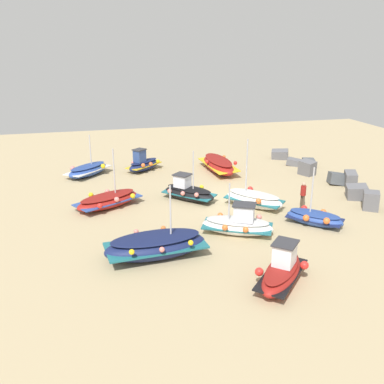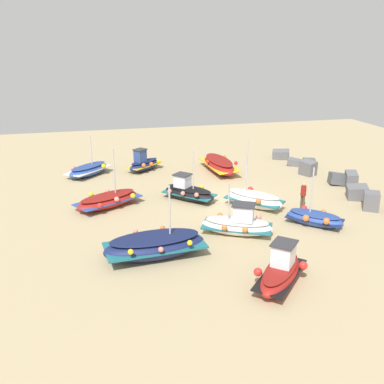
% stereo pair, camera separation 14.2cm
% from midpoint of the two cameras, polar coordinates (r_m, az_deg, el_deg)
% --- Properties ---
extents(ground_plane, '(51.73, 51.73, 0.00)m').
position_cam_midpoint_polar(ground_plane, '(27.37, 4.61, -1.11)').
color(ground_plane, tan).
extents(fishing_boat_0, '(3.43, 3.34, 3.26)m').
position_cam_midpoint_polar(fishing_boat_0, '(27.20, -0.34, 0.04)').
color(fishing_boat_0, black).
rests_on(fishing_boat_0, ground_plane).
extents(fishing_boat_1, '(3.47, 3.34, 1.78)m').
position_cam_midpoint_polar(fishing_boat_1, '(18.28, 11.79, -10.16)').
color(fishing_boat_1, maroon).
rests_on(fishing_boat_1, ground_plane).
extents(fishing_boat_2, '(2.89, 3.12, 1.80)m').
position_cam_midpoint_polar(fishing_boat_2, '(33.79, -6.19, 3.71)').
color(fishing_boat_2, navy).
rests_on(fishing_boat_2, ground_plane).
extents(fishing_boat_3, '(2.99, 3.94, 2.72)m').
position_cam_midpoint_polar(fishing_boat_3, '(22.53, 6.20, -4.21)').
color(fishing_boat_3, white).
rests_on(fishing_boat_3, ground_plane).
extents(fishing_boat_4, '(3.57, 3.37, 4.14)m').
position_cam_midpoint_polar(fishing_boat_4, '(26.24, 8.28, -0.96)').
color(fishing_boat_4, white).
rests_on(fishing_boat_4, ground_plane).
extents(fishing_boat_5, '(3.00, 2.96, 3.23)m').
position_cam_midpoint_polar(fishing_boat_5, '(24.41, 15.92, -3.31)').
color(fishing_boat_5, '#2D4C9E').
rests_on(fishing_boat_5, ground_plane).
extents(fishing_boat_6, '(2.52, 4.88, 3.39)m').
position_cam_midpoint_polar(fishing_boat_6, '(20.09, -4.67, -6.98)').
color(fishing_boat_6, navy).
rests_on(fishing_boat_6, ground_plane).
extents(fishing_boat_7, '(5.05, 2.17, 1.10)m').
position_cam_midpoint_polar(fishing_boat_7, '(33.41, 3.67, 3.60)').
color(fishing_boat_7, maroon).
rests_on(fishing_boat_7, ground_plane).
extents(fishing_boat_8, '(3.45, 4.39, 3.51)m').
position_cam_midpoint_polar(fishing_boat_8, '(26.53, -10.79, -1.05)').
color(fishing_boat_8, maroon).
rests_on(fishing_boat_8, ground_plane).
extents(fishing_boat_9, '(3.74, 3.71, 3.04)m').
position_cam_midpoint_polar(fishing_boat_9, '(33.23, -13.27, 2.85)').
color(fishing_boat_9, '#2D4C9E').
rests_on(fishing_boat_9, ground_plane).
extents(person_walking, '(0.32, 0.32, 1.62)m').
position_cam_midpoint_polar(person_walking, '(26.52, 14.52, -0.20)').
color(person_walking, brown).
rests_on(person_walking, ground_plane).
extents(breakwater_rocks, '(19.13, 2.77, 1.29)m').
position_cam_midpoint_polar(breakwater_rocks, '(30.87, 19.35, 1.04)').
color(breakwater_rocks, slate).
rests_on(breakwater_rocks, ground_plane).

